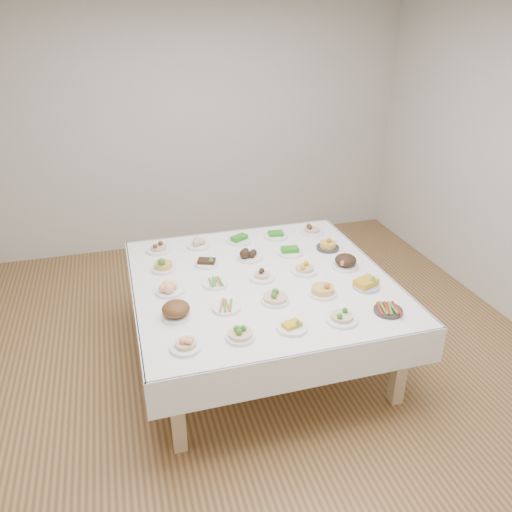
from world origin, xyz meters
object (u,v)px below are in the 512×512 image
object	(u,v)px
dish_24	(312,228)
display_table	(261,287)
dish_0	(185,342)
dish_12	(262,274)

from	to	relation	value
dish_24	display_table	bearing A→B (deg)	-134.94
display_table	dish_0	bearing A→B (deg)	-134.35
dish_0	dish_12	world-z (taller)	dish_0
display_table	dish_0	world-z (taller)	dish_0
dish_12	dish_0	bearing A→B (deg)	-134.61
dish_0	dish_12	xyz separation A→B (m)	(0.72, 0.73, -0.01)
dish_12	dish_24	world-z (taller)	dish_24
display_table	dish_12	xyz separation A→B (m)	(0.00, -0.00, 0.11)
display_table	dish_0	size ratio (longest dim) A/B	9.97
display_table	dish_12	size ratio (longest dim) A/B	9.97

